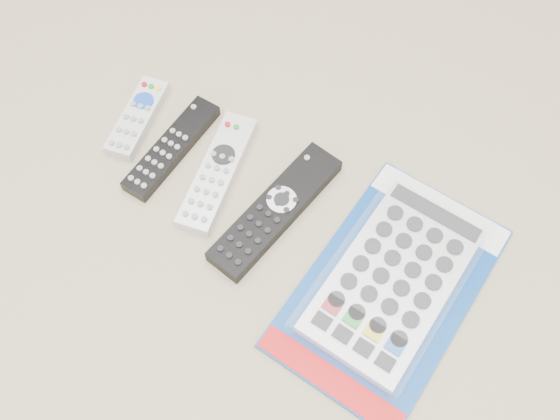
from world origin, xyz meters
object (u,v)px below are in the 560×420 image
at_px(remote_large_black, 275,210).
at_px(jumbo_remote_packaged, 393,279).
at_px(remote_slim_black, 172,148).
at_px(remote_small_grey, 138,118).
at_px(remote_silver_dvd, 218,172).

relative_size(remote_large_black, jumbo_remote_packaged, 0.67).
height_order(remote_slim_black, remote_large_black, remote_large_black).
bearing_deg(remote_slim_black, remote_small_grey, 168.31).
bearing_deg(remote_silver_dvd, remote_slim_black, 167.57).
distance_m(remote_small_grey, remote_silver_dvd, 0.17).
distance_m(remote_silver_dvd, remote_large_black, 0.11).
bearing_deg(remote_silver_dvd, remote_large_black, -17.80).
bearing_deg(remote_silver_dvd, remote_small_grey, 161.34).
bearing_deg(jumbo_remote_packaged, remote_slim_black, 179.89).
distance_m(remote_small_grey, remote_slim_black, 0.08).
height_order(remote_small_grey, remote_silver_dvd, same).
xyz_separation_m(remote_large_black, jumbo_remote_packaged, (0.19, -0.02, 0.01)).
height_order(remote_large_black, jumbo_remote_packaged, jumbo_remote_packaged).
xyz_separation_m(remote_small_grey, remote_large_black, (0.27, -0.05, 0.00)).
bearing_deg(remote_slim_black, remote_large_black, -1.91).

